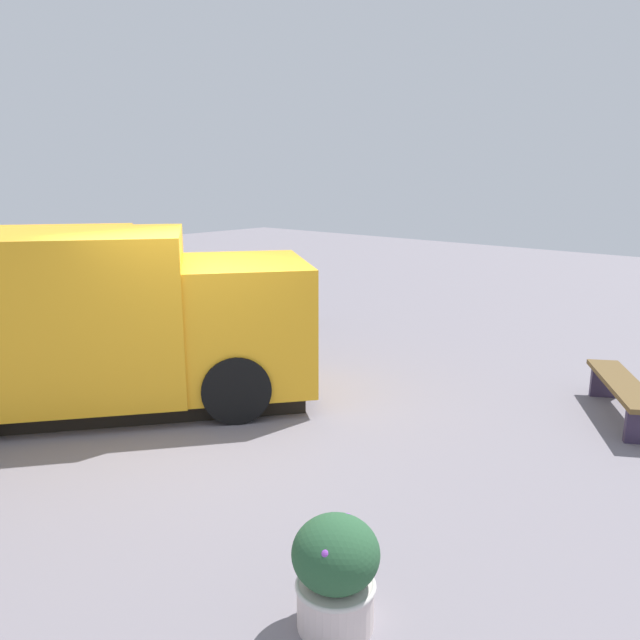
{
  "coord_description": "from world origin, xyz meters",
  "views": [
    {
      "loc": [
        4.33,
        5.68,
        2.91
      ],
      "look_at": [
        -2.22,
        -0.09,
        0.84
      ],
      "focal_mm": 34.51,
      "sensor_mm": 36.0,
      "label": 1
    }
  ],
  "objects_px": {
    "planter_flowering_near": "(336,571)",
    "plaza_bench": "(622,390)",
    "planter_flowering_far": "(230,306)",
    "person_customer": "(297,307)",
    "food_truck": "(91,324)"
  },
  "relations": [
    {
      "from": "planter_flowering_far",
      "to": "plaza_bench",
      "type": "height_order",
      "value": "planter_flowering_far"
    },
    {
      "from": "food_truck",
      "to": "planter_flowering_far",
      "type": "relative_size",
      "value": 8.52
    },
    {
      "from": "food_truck",
      "to": "planter_flowering_near",
      "type": "relative_size",
      "value": 6.95
    },
    {
      "from": "planter_flowering_far",
      "to": "plaza_bench",
      "type": "relative_size",
      "value": 0.35
    },
    {
      "from": "person_customer",
      "to": "planter_flowering_far",
      "type": "distance_m",
      "value": 1.34
    },
    {
      "from": "food_truck",
      "to": "planter_flowering_near",
      "type": "height_order",
      "value": "food_truck"
    },
    {
      "from": "planter_flowering_near",
      "to": "planter_flowering_far",
      "type": "xyz_separation_m",
      "value": [
        -5.19,
        -7.11,
        -0.07
      ]
    },
    {
      "from": "person_customer",
      "to": "plaza_bench",
      "type": "xyz_separation_m",
      "value": [
        0.95,
        6.38,
        0.02
      ]
    },
    {
      "from": "person_customer",
      "to": "plaza_bench",
      "type": "bearing_deg",
      "value": 81.52
    },
    {
      "from": "planter_flowering_near",
      "to": "plaza_bench",
      "type": "height_order",
      "value": "planter_flowering_near"
    },
    {
      "from": "person_customer",
      "to": "planter_flowering_near",
      "type": "relative_size",
      "value": 1.12
    },
    {
      "from": "planter_flowering_near",
      "to": "plaza_bench",
      "type": "distance_m",
      "value": 5.07
    },
    {
      "from": "planter_flowering_far",
      "to": "plaza_bench",
      "type": "xyz_separation_m",
      "value": [
        0.13,
        7.43,
        0.02
      ]
    },
    {
      "from": "planter_flowering_near",
      "to": "planter_flowering_far",
      "type": "relative_size",
      "value": 1.23
    },
    {
      "from": "person_customer",
      "to": "planter_flowering_near",
      "type": "bearing_deg",
      "value": 45.23
    }
  ]
}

